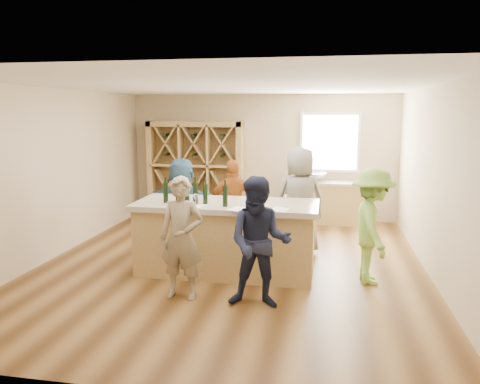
% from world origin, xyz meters
% --- Properties ---
extents(floor, '(6.00, 7.00, 0.10)m').
position_xyz_m(floor, '(0.00, 0.00, -0.05)').
color(floor, brown).
rests_on(floor, ground).
extents(ceiling, '(6.00, 7.00, 0.10)m').
position_xyz_m(ceiling, '(0.00, 0.00, 2.85)').
color(ceiling, white).
rests_on(ceiling, ground).
extents(wall_back, '(6.00, 0.10, 2.80)m').
position_xyz_m(wall_back, '(0.00, 3.55, 1.40)').
color(wall_back, '#C4B08E').
rests_on(wall_back, ground).
extents(wall_front, '(6.00, 0.10, 2.80)m').
position_xyz_m(wall_front, '(0.00, -3.55, 1.40)').
color(wall_front, '#C4B08E').
rests_on(wall_front, ground).
extents(wall_left, '(0.10, 7.00, 2.80)m').
position_xyz_m(wall_left, '(-3.05, 0.00, 1.40)').
color(wall_left, '#C4B08E').
rests_on(wall_left, ground).
extents(wall_right, '(0.10, 7.00, 2.80)m').
position_xyz_m(wall_right, '(3.05, 0.00, 1.40)').
color(wall_right, '#C4B08E').
rests_on(wall_right, ground).
extents(window_frame, '(1.30, 0.06, 1.30)m').
position_xyz_m(window_frame, '(1.50, 3.47, 1.75)').
color(window_frame, white).
rests_on(window_frame, wall_back).
extents(window_pane, '(1.18, 0.01, 1.18)m').
position_xyz_m(window_pane, '(1.50, 3.44, 1.75)').
color(window_pane, white).
rests_on(window_pane, wall_back).
extents(wine_rack, '(2.20, 0.45, 2.20)m').
position_xyz_m(wine_rack, '(-1.50, 3.27, 1.10)').
color(wine_rack, tan).
rests_on(wine_rack, floor).
extents(back_counter_base, '(1.60, 0.58, 0.86)m').
position_xyz_m(back_counter_base, '(1.40, 3.20, 0.43)').
color(back_counter_base, tan).
rests_on(back_counter_base, floor).
extents(back_counter_top, '(1.70, 0.62, 0.06)m').
position_xyz_m(back_counter_top, '(1.40, 3.20, 0.89)').
color(back_counter_top, '#B1A591').
rests_on(back_counter_top, back_counter_base).
extents(sink, '(0.54, 0.54, 0.19)m').
position_xyz_m(sink, '(1.20, 3.20, 1.01)').
color(sink, silver).
rests_on(sink, back_counter_top).
extents(faucet, '(0.02, 0.02, 0.30)m').
position_xyz_m(faucet, '(1.20, 3.38, 1.07)').
color(faucet, silver).
rests_on(faucet, back_counter_top).
extents(tasting_counter_base, '(2.60, 1.00, 1.00)m').
position_xyz_m(tasting_counter_base, '(-0.01, -0.33, 0.50)').
color(tasting_counter_base, tan).
rests_on(tasting_counter_base, floor).
extents(tasting_counter_top, '(2.72, 1.12, 0.08)m').
position_xyz_m(tasting_counter_top, '(-0.01, -0.33, 1.04)').
color(tasting_counter_top, '#B1A591').
rests_on(tasting_counter_top, tasting_counter_base).
extents(wine_bottle_a, '(0.10, 0.10, 0.30)m').
position_xyz_m(wine_bottle_a, '(-0.89, -0.51, 1.23)').
color(wine_bottle_a, black).
rests_on(wine_bottle_a, tasting_counter_top).
extents(wine_bottle_b, '(0.09, 0.09, 0.33)m').
position_xyz_m(wine_bottle_b, '(-0.67, -0.57, 1.25)').
color(wine_bottle_b, black).
rests_on(wine_bottle_b, tasting_counter_top).
extents(wine_bottle_c, '(0.08, 0.08, 0.29)m').
position_xyz_m(wine_bottle_c, '(-0.58, -0.43, 1.23)').
color(wine_bottle_c, black).
rests_on(wine_bottle_c, tasting_counter_top).
extents(wine_bottle_d, '(0.10, 0.10, 0.32)m').
position_xyz_m(wine_bottle_d, '(-0.42, -0.55, 1.24)').
color(wine_bottle_d, black).
rests_on(wine_bottle_d, tasting_counter_top).
extents(wine_bottle_e, '(0.08, 0.08, 0.29)m').
position_xyz_m(wine_bottle_e, '(-0.29, -0.49, 1.23)').
color(wine_bottle_e, black).
rests_on(wine_bottle_e, tasting_counter_top).
extents(wine_glass_a, '(0.10, 0.10, 0.20)m').
position_xyz_m(wine_glass_a, '(-0.35, -0.80, 1.18)').
color(wine_glass_a, white).
rests_on(wine_glass_a, tasting_counter_top).
extents(wine_glass_c, '(0.09, 0.09, 0.19)m').
position_xyz_m(wine_glass_c, '(0.64, -0.75, 1.17)').
color(wine_glass_c, white).
rests_on(wine_glass_c, tasting_counter_top).
extents(wine_glass_d, '(0.07, 0.07, 0.17)m').
position_xyz_m(wine_glass_d, '(0.45, -0.44, 1.16)').
color(wine_glass_d, white).
rests_on(wine_glass_d, tasting_counter_top).
extents(wine_glass_e, '(0.07, 0.07, 0.18)m').
position_xyz_m(wine_glass_e, '(0.90, -0.54, 1.17)').
color(wine_glass_e, white).
rests_on(wine_glass_e, tasting_counter_top).
extents(tasting_menu_a, '(0.30, 0.36, 0.00)m').
position_xyz_m(tasting_menu_a, '(-0.40, -0.71, 1.08)').
color(tasting_menu_a, white).
rests_on(tasting_menu_a, tasting_counter_top).
extents(tasting_menu_b, '(0.32, 0.36, 0.00)m').
position_xyz_m(tasting_menu_b, '(0.26, -0.78, 1.08)').
color(tasting_menu_b, white).
rests_on(tasting_menu_b, tasting_counter_top).
extents(tasting_menu_c, '(0.27, 0.34, 0.00)m').
position_xyz_m(tasting_menu_c, '(0.83, -0.70, 1.08)').
color(tasting_menu_c, white).
rests_on(tasting_menu_c, tasting_counter_top).
extents(person_near_left, '(0.60, 0.45, 1.60)m').
position_xyz_m(person_near_left, '(-0.37, -1.40, 0.80)').
color(person_near_left, gray).
rests_on(person_near_left, floor).
extents(person_near_right, '(0.81, 0.45, 1.64)m').
position_xyz_m(person_near_right, '(0.66, -1.50, 0.82)').
color(person_near_right, '#191E38').
rests_on(person_near_right, floor).
extents(person_server, '(0.61, 1.11, 1.64)m').
position_xyz_m(person_server, '(2.10, -0.39, 0.82)').
color(person_server, '#8CC64C').
rests_on(person_server, floor).
extents(person_far_mid, '(1.03, 0.71, 1.60)m').
position_xyz_m(person_far_mid, '(-0.12, 0.80, 0.80)').
color(person_far_mid, '#994C19').
rests_on(person_far_mid, floor).
extents(person_far_right, '(1.04, 0.86, 1.84)m').
position_xyz_m(person_far_right, '(1.01, 0.82, 0.92)').
color(person_far_right, slate).
rests_on(person_far_right, floor).
extents(person_far_left, '(1.59, 0.83, 1.63)m').
position_xyz_m(person_far_left, '(-1.05, 0.81, 0.81)').
color(person_far_left, '#335972').
rests_on(person_far_left, floor).
extents(wine_bottle_f, '(0.07, 0.07, 0.30)m').
position_xyz_m(wine_bottle_f, '(0.04, -0.63, 1.23)').
color(wine_bottle_f, black).
rests_on(wine_bottle_f, tasting_counter_top).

